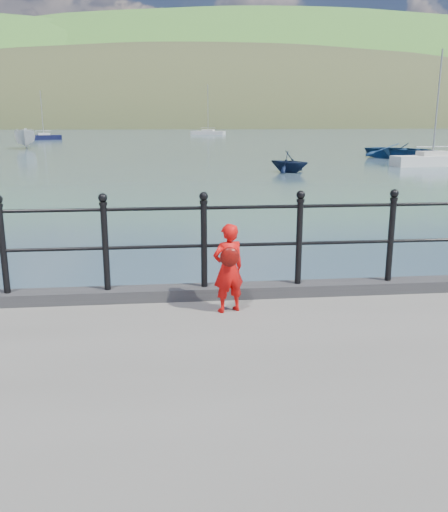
{
  "coord_description": "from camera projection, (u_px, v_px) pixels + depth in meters",
  "views": [
    {
      "loc": [
        0.15,
        -6.65,
        3.21
      ],
      "look_at": [
        0.84,
        -0.2,
        1.55
      ],
      "focal_mm": 38.0,
      "sensor_mm": 36.0,
      "label": 1
    }
  ],
  "objects": [
    {
      "name": "launch_navy",
      "position": [
        289.0,
        162.0,
        32.42
      ],
      "size": [
        3.27,
        3.25,
        1.3
      ],
      "primitive_type": "imported",
      "rotation": [
        0.0,
        0.0,
        0.84
      ],
      "color": "black",
      "rests_on": "ground"
    },
    {
      "name": "sailboat_near",
      "position": [
        432.0,
        161.0,
        36.91
      ],
      "size": [
        5.7,
        2.17,
        7.75
      ],
      "rotation": [
        0.0,
        0.0,
        0.11
      ],
      "color": "silver",
      "rests_on": "ground"
    },
    {
      "name": "child",
      "position": [
        228.0,
        268.0,
        6.24
      ],
      "size": [
        0.44,
        0.37,
        1.05
      ],
      "rotation": [
        0.0,
        0.0,
        3.49
      ],
      "color": "red",
      "rests_on": "quay"
    },
    {
      "name": "kerb",
      "position": [
        157.0,
        293.0,
        6.78
      ],
      "size": [
        60.0,
        0.3,
        0.15
      ],
      "primitive_type": "cube",
      "color": "#28282B",
      "rests_on": "quay"
    },
    {
      "name": "sailboat_deep",
      "position": [
        208.0,
        133.0,
        103.6
      ],
      "size": [
        6.69,
        4.24,
        9.48
      ],
      "rotation": [
        0.0,
        0.0,
        -0.39
      ],
      "color": "beige",
      "rests_on": "ground"
    },
    {
      "name": "launch_blue",
      "position": [
        402.0,
        151.0,
        43.56
      ],
      "size": [
        7.02,
        7.41,
        1.25
      ],
      "primitive_type": "imported",
      "rotation": [
        0.0,
        0.0,
        0.62
      ],
      "color": "navy",
      "rests_on": "ground"
    },
    {
      "name": "far_shore",
      "position": [
        250.0,
        176.0,
        247.35
      ],
      "size": [
        830.0,
        200.0,
        156.0
      ],
      "color": "#333A21",
      "rests_on": "ground"
    },
    {
      "name": "sailboat_left",
      "position": [
        44.0,
        138.0,
        80.2
      ],
      "size": [
        5.18,
        3.2,
        7.22
      ],
      "rotation": [
        0.0,
        0.0,
        0.36
      ],
      "color": "black",
      "rests_on": "ground"
    },
    {
      "name": "launch_white",
      "position": [
        26.0,
        138.0,
        57.08
      ],
      "size": [
        3.19,
        5.88,
        2.15
      ],
      "primitive_type": "imported",
      "rotation": [
        0.0,
        0.0,
        0.21
      ],
      "color": "silver",
      "rests_on": "ground"
    },
    {
      "name": "ground",
      "position": [
        159.0,
        367.0,
        7.19
      ],
      "size": [
        600.0,
        600.0,
        0.0
      ],
      "primitive_type": "plane",
      "color": "#2D4251",
      "rests_on": "ground"
    },
    {
      "name": "railing",
      "position": [
        155.0,
        235.0,
        6.59
      ],
      "size": [
        18.11,
        0.11,
        1.2
      ],
      "color": "black",
      "rests_on": "kerb"
    }
  ]
}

